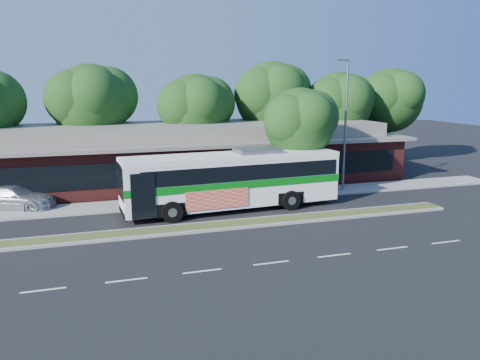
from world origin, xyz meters
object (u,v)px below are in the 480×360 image
Objects in this scene: sedan at (13,197)px; lamp_post at (345,122)px; transit_bus at (233,176)px; sidewalk_tree at (303,121)px.

lamp_post is at bearing -73.02° from sedan.
transit_bus is at bearing -165.75° from lamp_post.
lamp_post is at bearing 10.40° from transit_bus.
lamp_post reaches higher than transit_bus.
sedan is 18.72m from sidewalk_tree.
lamp_post is 3.25m from sidewalk_tree.
transit_bus reaches higher than sedan.
sidewalk_tree reaches higher than transit_bus.
lamp_post is 9.37m from transit_bus.
lamp_post reaches higher than sidewalk_tree.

